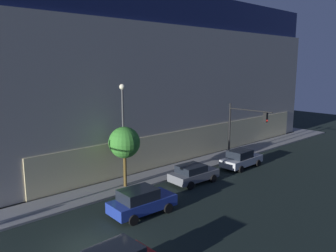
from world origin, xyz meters
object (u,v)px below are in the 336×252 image
at_px(sidewalk_tree, 124,143).
at_px(car_silver, 241,159).
at_px(modern_building, 124,76).
at_px(car_blue, 141,201).
at_px(car_grey, 193,173).
at_px(street_lamp_sidewalk, 123,123).
at_px(traffic_light_far_corner, 243,124).

bearing_deg(sidewalk_tree, car_silver, -14.15).
distance_m(modern_building, sidewalk_tree, 19.24).
xyz_separation_m(modern_building, car_blue, (-12.65, -19.97, -7.21)).
relative_size(car_blue, car_grey, 1.05).
xyz_separation_m(modern_building, street_lamp_sidewalk, (-10.56, -15.06, -2.94)).
xyz_separation_m(traffic_light_far_corner, sidewalk_tree, (-12.60, 1.90, -0.27)).
xyz_separation_m(sidewalk_tree, car_grey, (4.82, -2.73, -2.85)).
height_order(street_lamp_sidewalk, sidewalk_tree, street_lamp_sidewalk).
distance_m(street_lamp_sidewalk, car_silver, 12.28).
relative_size(modern_building, car_grey, 9.38).
bearing_deg(car_silver, sidewalk_tree, 165.85).
relative_size(traffic_light_far_corner, car_silver, 1.22).
bearing_deg(street_lamp_sidewalk, car_silver, -15.77).
height_order(modern_building, car_silver, modern_building).
height_order(traffic_light_far_corner, car_grey, traffic_light_far_corner).
distance_m(traffic_light_far_corner, car_grey, 8.43).
bearing_deg(street_lamp_sidewalk, sidewalk_tree, -112.65).
xyz_separation_m(car_grey, car_silver, (6.38, -0.09, 0.05)).
distance_m(street_lamp_sidewalk, sidewalk_tree, 1.54).
distance_m(car_blue, car_grey, 7.03).
relative_size(modern_building, sidewalk_tree, 8.35).
bearing_deg(modern_building, car_blue, -122.36).
distance_m(modern_building, car_silver, 19.58).
bearing_deg(traffic_light_far_corner, modern_building, 96.30).
xyz_separation_m(modern_building, car_silver, (0.50, -18.18, -7.25)).
xyz_separation_m(modern_building, traffic_light_far_corner, (1.91, -17.26, -4.18)).
xyz_separation_m(street_lamp_sidewalk, car_silver, (11.07, -3.13, -4.30)).
bearing_deg(car_blue, car_silver, 7.72).
bearing_deg(car_grey, traffic_light_far_corner, 6.12).
distance_m(modern_building, traffic_light_far_corner, 17.86).
relative_size(sidewalk_tree, car_grey, 1.12).
xyz_separation_m(traffic_light_far_corner, street_lamp_sidewalk, (-12.47, 2.20, 1.24)).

